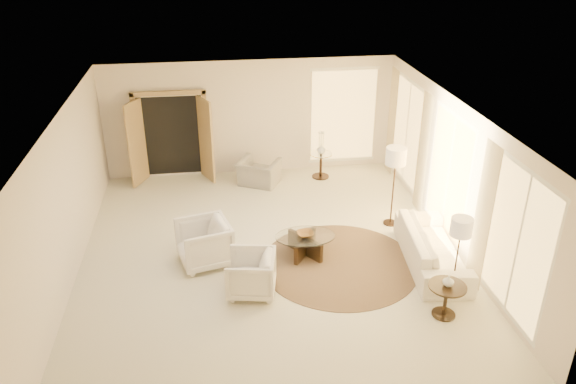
{
  "coord_description": "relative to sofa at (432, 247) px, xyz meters",
  "views": [
    {
      "loc": [
        -0.96,
        -9.01,
        5.73
      ],
      "look_at": [
        0.4,
        0.4,
        1.1
      ],
      "focal_mm": 35.0,
      "sensor_mm": 36.0,
      "label": 1
    }
  ],
  "objects": [
    {
      "name": "floor_lamp_near",
      "position": [
        -0.28,
        1.57,
        1.1
      ],
      "size": [
        0.41,
        0.41,
        1.7
      ],
      "rotation": [
        0.0,
        0.0,
        -0.32
      ],
      "color": "black",
      "rests_on": "room"
    },
    {
      "name": "floor_lamp_far",
      "position": [
        0.0,
        -0.96,
        0.9
      ],
      "size": [
        0.35,
        0.35,
        1.46
      ],
      "rotation": [
        0.0,
        0.0,
        -0.04
      ],
      "color": "black",
      "rests_on": "room"
    },
    {
      "name": "french_doors",
      "position": [
        -4.8,
        4.54,
        0.73
      ],
      "size": [
        1.95,
        0.66,
        2.16
      ],
      "color": "tan",
      "rests_on": "room"
    },
    {
      "name": "room",
      "position": [
        -2.9,
        0.72,
        1.06
      ],
      "size": [
        7.04,
        8.04,
        2.83
      ],
      "color": "beige",
      "rests_on": "ground"
    },
    {
      "name": "side_table",
      "position": [
        -1.26,
        4.09,
        0.04
      ],
      "size": [
        0.54,
        0.54,
        0.63
      ],
      "rotation": [
        0.0,
        0.0,
        0.23
      ],
      "color": "black",
      "rests_on": "room"
    },
    {
      "name": "window_back_corner",
      "position": [
        -0.6,
        4.67,
        1.01
      ],
      "size": [
        1.7,
        0.1,
        2.4
      ],
      "primitive_type": null,
      "color": "#F6C462",
      "rests_on": "room"
    },
    {
      "name": "end_vase",
      "position": [
        -0.35,
        -1.47,
        0.32
      ],
      "size": [
        0.21,
        0.21,
        0.19
      ],
      "primitive_type": "imported",
      "rotation": [
        0.0,
        0.0,
        -0.21
      ],
      "color": "silver",
      "rests_on": "end_table"
    },
    {
      "name": "accent_chair",
      "position": [
        -2.81,
        3.9,
        0.06
      ],
      "size": [
        1.1,
        0.96,
        0.81
      ],
      "primitive_type": "imported",
      "rotation": [
        0.0,
        0.0,
        2.66
      ],
      "color": "#9A958D",
      "rests_on": "room"
    },
    {
      "name": "coffee_table",
      "position": [
        -2.25,
        0.63,
        -0.08
      ],
      "size": [
        1.15,
        1.15,
        0.41
      ],
      "rotation": [
        0.0,
        0.0,
        0.02
      ],
      "color": "black",
      "rests_on": "room"
    },
    {
      "name": "curtains_right",
      "position": [
        0.5,
        1.72,
        0.96
      ],
      "size": [
        0.06,
        5.2,
        2.6
      ],
      "primitive_type": null,
      "color": "#C5B58F",
      "rests_on": "room"
    },
    {
      "name": "sofa",
      "position": [
        0.0,
        0.0,
        0.0
      ],
      "size": [
        1.16,
        2.42,
        0.68
      ],
      "primitive_type": "imported",
      "rotation": [
        0.0,
        0.0,
        1.46
      ],
      "color": "white",
      "rests_on": "room"
    },
    {
      "name": "end_table",
      "position": [
        -0.35,
        -1.47,
        0.05
      ],
      "size": [
        0.6,
        0.6,
        0.57
      ],
      "rotation": [
        0.0,
        0.0,
        -0.33
      ],
      "color": "black",
      "rests_on": "room"
    },
    {
      "name": "bowl",
      "position": [
        -2.25,
        0.63,
        0.11
      ],
      "size": [
        0.33,
        0.33,
        0.08
      ],
      "primitive_type": "imported",
      "rotation": [
        0.0,
        0.0,
        0.08
      ],
      "color": "brown",
      "rests_on": "coffee_table"
    },
    {
      "name": "area_rug",
      "position": [
        -1.67,
        0.22,
        -0.34
      ],
      "size": [
        3.3,
        3.3,
        0.01
      ],
      "primitive_type": "cylinder",
      "rotation": [
        0.0,
        0.0,
        0.16
      ],
      "color": "#3A2819",
      "rests_on": "room"
    },
    {
      "name": "armchair_left",
      "position": [
        -4.12,
        0.62,
        0.12
      ],
      "size": [
        1.03,
        1.07,
        0.92
      ],
      "primitive_type": "imported",
      "rotation": [
        0.0,
        0.0,
        -1.32
      ],
      "color": "white",
      "rests_on": "room"
    },
    {
      "name": "windows_right",
      "position": [
        0.55,
        0.82,
        1.01
      ],
      "size": [
        0.1,
        6.4,
        2.4
      ],
      "primitive_type": null,
      "color": "#F6C462",
      "rests_on": "room"
    },
    {
      "name": "side_vase",
      "position": [
        -1.26,
        4.09,
        0.39
      ],
      "size": [
        0.28,
        0.28,
        0.23
      ],
      "primitive_type": "imported",
      "rotation": [
        0.0,
        0.0,
        -0.34
      ],
      "color": "silver",
      "rests_on": "side_table"
    },
    {
      "name": "armchair_right",
      "position": [
        -3.35,
        -0.41,
        0.06
      ],
      "size": [
        0.86,
        0.9,
        0.81
      ],
      "primitive_type": "imported",
      "rotation": [
        0.0,
        0.0,
        -1.75
      ],
      "color": "white",
      "rests_on": "room"
    }
  ]
}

